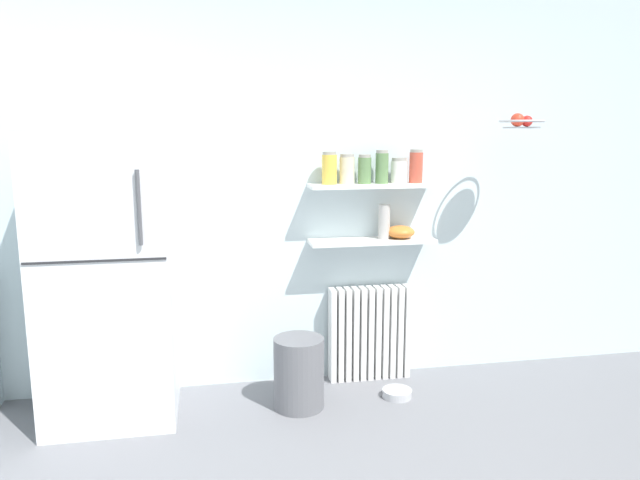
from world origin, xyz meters
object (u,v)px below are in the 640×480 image
(storage_jar_5, at_px, (416,166))
(vase, at_px, (384,222))
(trash_bin, at_px, (299,373))
(storage_jar_2, at_px, (365,169))
(radiator, at_px, (369,333))
(storage_jar_1, at_px, (347,169))
(refrigerator, at_px, (107,279))
(storage_jar_3, at_px, (382,167))
(hanging_fruit_basket, at_px, (521,122))
(pet_food_bowl, at_px, (397,393))
(shelf_bowl, at_px, (400,232))
(storage_jar_4, at_px, (399,171))
(storage_jar_0, at_px, (329,168))

(storage_jar_5, height_order, vase, storage_jar_5)
(trash_bin, bearing_deg, storage_jar_2, 33.70)
(radiator, xyz_separation_m, storage_jar_1, (-0.18, -0.03, 1.13))
(vase, bearing_deg, refrigerator, -173.12)
(storage_jar_3, distance_m, hanging_fruit_basket, 0.91)
(storage_jar_3, height_order, pet_food_bowl, storage_jar_3)
(storage_jar_2, bearing_deg, shelf_bowl, 0.00)
(storage_jar_4, xyz_separation_m, trash_bin, (-0.73, -0.33, -1.22))
(storage_jar_3, bearing_deg, radiator, 152.86)
(storage_jar_0, distance_m, storage_jar_1, 0.12)
(storage_jar_3, relative_size, trash_bin, 0.49)
(refrigerator, xyz_separation_m, hanging_fruit_basket, (2.55, -0.05, 0.90))
(refrigerator, relative_size, vase, 7.33)
(radiator, height_order, storage_jar_4, storage_jar_4)
(storage_jar_3, relative_size, vase, 0.94)
(storage_jar_0, height_order, hanging_fruit_basket, hanging_fruit_basket)
(refrigerator, height_order, storage_jar_5, refrigerator)
(refrigerator, distance_m, pet_food_bowl, 1.95)
(vase, relative_size, hanging_fruit_basket, 0.82)
(storage_jar_1, height_order, storage_jar_4, storage_jar_1)
(storage_jar_0, xyz_separation_m, storage_jar_3, (0.35, 0.00, 0.00))
(storage_jar_3, xyz_separation_m, storage_jar_5, (0.23, 0.00, 0.00))
(storage_jar_1, xyz_separation_m, storage_jar_3, (0.23, 0.00, 0.01))
(radiator, distance_m, shelf_bowl, 0.73)
(storage_jar_2, relative_size, trash_bin, 0.42)
(vase, height_order, trash_bin, vase)
(refrigerator, xyz_separation_m, radiator, (1.66, 0.24, -0.52))
(storage_jar_1, height_order, trash_bin, storage_jar_1)
(radiator, height_order, storage_jar_0, storage_jar_0)
(pet_food_bowl, bearing_deg, hanging_fruit_basket, 3.46)
(storage_jar_2, height_order, vase, storage_jar_2)
(storage_jar_3, bearing_deg, shelf_bowl, 0.00)
(trash_bin, bearing_deg, hanging_fruit_basket, 2.61)
(shelf_bowl, distance_m, pet_food_bowl, 1.06)
(refrigerator, height_order, storage_jar_4, refrigerator)
(storage_jar_1, bearing_deg, storage_jar_4, 0.00)
(storage_jar_3, height_order, storage_jar_5, storage_jar_5)
(radiator, bearing_deg, storage_jar_3, -27.14)
(storage_jar_0, height_order, storage_jar_1, storage_jar_0)
(refrigerator, bearing_deg, storage_jar_3, 6.96)
(refrigerator, xyz_separation_m, storage_jar_0, (1.37, 0.21, 0.61))
(vase, bearing_deg, pet_food_bowl, -87.13)
(storage_jar_3, distance_m, trash_bin, 1.42)
(storage_jar_0, bearing_deg, radiator, 5.85)
(trash_bin, bearing_deg, refrigerator, 173.99)
(vase, xyz_separation_m, shelf_bowl, (0.12, 0.00, -0.07))
(storage_jar_5, distance_m, trash_bin, 1.54)
(vase, distance_m, hanging_fruit_basket, 1.07)
(vase, xyz_separation_m, hanging_fruit_basket, (0.80, -0.26, 0.65))
(vase, bearing_deg, storage_jar_3, 180.00)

